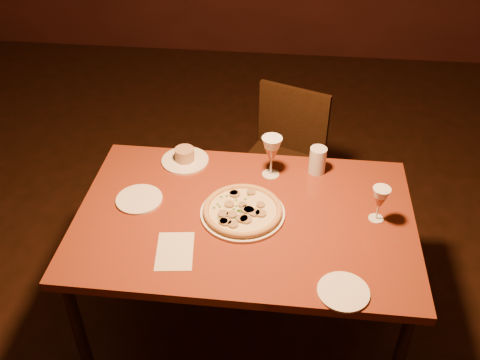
# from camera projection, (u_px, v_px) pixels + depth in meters

# --- Properties ---
(dining_table) EXTENTS (1.40, 0.90, 0.75)m
(dining_table) POSITION_uv_depth(u_px,v_px,m) (245.00, 227.00, 2.26)
(dining_table) COLOR maroon
(dining_table) RESTS_ON floor
(chair_far) EXTENTS (0.53, 0.53, 0.85)m
(chair_far) POSITION_uv_depth(u_px,v_px,m) (283.00, 156.00, 3.02)
(chair_far) COLOR black
(chair_far) RESTS_ON floor
(pizza_plate) EXTENTS (0.35, 0.35, 0.04)m
(pizza_plate) POSITION_uv_depth(u_px,v_px,m) (243.00, 211.00, 2.21)
(pizza_plate) COLOR white
(pizza_plate) RESTS_ON dining_table
(ramekin_saucer) EXTENTS (0.22, 0.22, 0.07)m
(ramekin_saucer) POSITION_uv_depth(u_px,v_px,m) (185.00, 157.00, 2.51)
(ramekin_saucer) COLOR white
(ramekin_saucer) RESTS_ON dining_table
(wine_glass_far) EXTENTS (0.09, 0.09, 0.20)m
(wine_glass_far) POSITION_uv_depth(u_px,v_px,m) (271.00, 157.00, 2.38)
(wine_glass_far) COLOR #AF5E48
(wine_glass_far) RESTS_ON dining_table
(wine_glass_right) EXTENTS (0.07, 0.07, 0.16)m
(wine_glass_right) POSITION_uv_depth(u_px,v_px,m) (379.00, 204.00, 2.15)
(wine_glass_right) COLOR #AF5E48
(wine_glass_right) RESTS_ON dining_table
(water_tumbler) EXTENTS (0.08, 0.08, 0.13)m
(water_tumbler) POSITION_uv_depth(u_px,v_px,m) (318.00, 160.00, 2.42)
(water_tumbler) COLOR silver
(water_tumbler) RESTS_ON dining_table
(side_plate_left) EXTENTS (0.20, 0.20, 0.01)m
(side_plate_left) POSITION_uv_depth(u_px,v_px,m) (139.00, 199.00, 2.29)
(side_plate_left) COLOR white
(side_plate_left) RESTS_ON dining_table
(side_plate_near) EXTENTS (0.19, 0.19, 0.01)m
(side_plate_near) POSITION_uv_depth(u_px,v_px,m) (343.00, 292.00, 1.89)
(side_plate_near) COLOR white
(side_plate_near) RESTS_ON dining_table
(menu_card) EXTENTS (0.17, 0.22, 0.00)m
(menu_card) POSITION_uv_depth(u_px,v_px,m) (175.00, 251.00, 2.06)
(menu_card) COLOR beige
(menu_card) RESTS_ON dining_table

